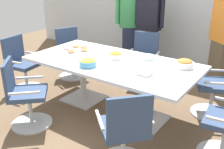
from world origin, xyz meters
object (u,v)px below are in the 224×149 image
object	(u,v)px
person_standing_2	(223,37)
conference_table	(112,70)
office_chair_0	(24,97)
office_chair_3	(217,88)
person_standing_0	(131,23)
office_chair_6	(22,67)
person_standing_1	(149,25)
office_chair_5	(71,56)
donut_platter	(76,49)
office_chair_4	(143,62)
napkin_pile	(145,72)
snack_bowl_pretzels	(185,64)
snack_bowl_chips_orange	(116,55)
plate_stack	(148,57)
office_chair_1	(125,135)
snack_bowl_chips_yellow	(88,62)

from	to	relation	value
person_standing_2	conference_table	bearing A→B (deg)	94.99
office_chair_0	person_standing_2	xyz separation A→B (m)	(1.76, 2.57, 0.53)
office_chair_3	person_standing_0	bearing A→B (deg)	38.91
office_chair_6	person_standing_1	world-z (taller)	person_standing_1
office_chair_5	donut_platter	distance (m)	0.90
office_chair_0	office_chair_3	world-z (taller)	same
office_chair_5	person_standing_2	bearing A→B (deg)	132.69
office_chair_3	office_chair_4	world-z (taller)	same
person_standing_1	napkin_pile	size ratio (longest dim) A/B	10.90
person_standing_0	snack_bowl_pretzels	bearing A→B (deg)	103.57
snack_bowl_chips_orange	plate_stack	distance (m)	0.46
office_chair_1	person_standing_1	xyz separation A→B (m)	(-1.13, 2.60, 0.54)
office_chair_3	office_chair_4	distance (m)	1.43
person_standing_1	person_standing_2	bearing A→B (deg)	178.57
office_chair_3	office_chair_1	bearing A→B (deg)	138.90
office_chair_4	person_standing_1	size ratio (longest dim) A/B	0.50
office_chair_3	snack_bowl_chips_orange	world-z (taller)	office_chair_3
office_chair_5	snack_bowl_chips_orange	xyz separation A→B (m)	(1.36, -0.50, 0.39)
person_standing_0	donut_platter	world-z (taller)	person_standing_0
donut_platter	person_standing_2	bearing A→B (deg)	38.71
snack_bowl_chips_yellow	person_standing_1	bearing A→B (deg)	94.50
conference_table	office_chair_0	xyz separation A→B (m)	(-0.68, -1.00, -0.22)
office_chair_5	person_standing_2	size ratio (longest dim) A/B	0.51
snack_bowl_chips_orange	snack_bowl_pretzels	xyz separation A→B (m)	(0.95, 0.20, 0.01)
snack_bowl_chips_orange	office_chair_5	bearing A→B (deg)	159.77
person_standing_1	person_standing_2	distance (m)	1.38
office_chair_1	person_standing_0	xyz separation A→B (m)	(-1.53, 2.62, 0.54)
office_chair_6	person_standing_0	distance (m)	2.23
office_chair_0	person_standing_0	world-z (taller)	person_standing_0
office_chair_3	snack_bowl_pretzels	distance (m)	0.67
office_chair_6	person_standing_2	xyz separation A→B (m)	(2.72, 1.86, 0.53)
snack_bowl_pretzels	snack_bowl_chips_orange	bearing A→B (deg)	-167.96
person_standing_2	napkin_pile	bearing A→B (deg)	114.50
office_chair_3	plate_stack	world-z (taller)	office_chair_3
office_chair_1	office_chair_5	xyz separation A→B (m)	(-2.22, 1.59, 0.00)
office_chair_6	person_standing_0	world-z (taller)	person_standing_0
donut_platter	office_chair_3	bearing A→B (deg)	16.74
office_chair_4	snack_bowl_chips_orange	world-z (taller)	office_chair_4
office_chair_4	snack_bowl_pretzels	distance (m)	1.33
snack_bowl_chips_orange	person_standing_0	bearing A→B (deg)	113.95
person_standing_2	snack_bowl_chips_orange	distance (m)	1.82
snack_bowl_chips_orange	snack_bowl_pretzels	bearing A→B (deg)	12.04
office_chair_6	office_chair_0	bearing A→B (deg)	45.44
office_chair_5	plate_stack	world-z (taller)	office_chair_5
office_chair_4	office_chair_6	size ratio (longest dim) A/B	1.00
snack_bowl_pretzels	snack_bowl_chips_yellow	size ratio (longest dim) A/B	0.99
office_chair_0	office_chair_6	world-z (taller)	same
snack_bowl_chips_orange	person_standing_2	bearing A→B (deg)	52.56
office_chair_1	office_chair_6	distance (m)	2.56
conference_table	person_standing_1	world-z (taller)	person_standing_1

